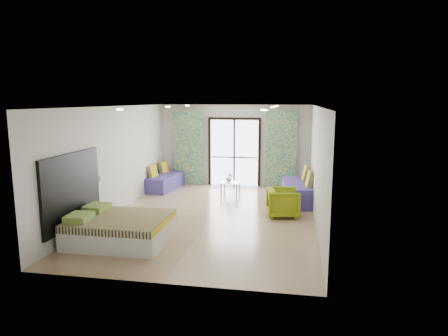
% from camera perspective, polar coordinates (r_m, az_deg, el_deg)
% --- Properties ---
extents(floor, '(5.00, 7.50, 0.01)m').
position_cam_1_polar(floor, '(9.99, -1.74, -6.88)').
color(floor, '#97795A').
rests_on(floor, ground).
extents(ceiling, '(5.00, 7.50, 0.01)m').
position_cam_1_polar(ceiling, '(9.58, -1.83, 8.79)').
color(ceiling, silver).
rests_on(ceiling, ground).
extents(wall_back, '(5.00, 0.01, 2.70)m').
position_cam_1_polar(wall_back, '(13.35, 1.50, 3.25)').
color(wall_back, silver).
rests_on(wall_back, ground).
extents(wall_front, '(5.00, 0.01, 2.70)m').
position_cam_1_polar(wall_front, '(6.14, -8.95, -4.58)').
color(wall_front, silver).
rests_on(wall_front, ground).
extents(wall_left, '(0.01, 7.50, 2.70)m').
position_cam_1_polar(wall_left, '(10.49, -15.28, 1.13)').
color(wall_left, silver).
rests_on(wall_left, ground).
extents(wall_right, '(0.01, 7.50, 2.70)m').
position_cam_1_polar(wall_right, '(9.51, 13.13, 0.36)').
color(wall_right, silver).
rests_on(wall_right, ground).
extents(balcony_door, '(1.76, 0.08, 2.28)m').
position_cam_1_polar(balcony_door, '(13.34, 1.48, 2.84)').
color(balcony_door, black).
rests_on(balcony_door, floor).
extents(balcony_rail, '(1.52, 0.03, 0.04)m').
position_cam_1_polar(balcony_rail, '(13.39, 1.48, 1.54)').
color(balcony_rail, '#595451').
rests_on(balcony_rail, balcony_door).
extents(curtain_left, '(1.00, 0.10, 2.50)m').
position_cam_1_polar(curtain_left, '(13.51, -5.14, 2.86)').
color(curtain_left, silver).
rests_on(curtain_left, floor).
extents(curtain_right, '(1.00, 0.10, 2.50)m').
position_cam_1_polar(curtain_right, '(13.05, 8.13, 2.56)').
color(curtain_right, silver).
rests_on(curtain_right, floor).
extents(downlight_a, '(0.12, 0.12, 0.02)m').
position_cam_1_polar(downlight_a, '(8.10, -14.64, 8.10)').
color(downlight_a, '#FFE0B2').
rests_on(downlight_a, ceiling).
extents(downlight_b, '(0.12, 0.12, 0.02)m').
position_cam_1_polar(downlight_b, '(7.40, 5.72, 8.24)').
color(downlight_b, '#FFE0B2').
rests_on(downlight_b, ceiling).
extents(downlight_c, '(0.12, 0.12, 0.02)m').
position_cam_1_polar(downlight_c, '(10.91, -8.04, 8.66)').
color(downlight_c, '#FFE0B2').
rests_on(downlight_c, ceiling).
extents(downlight_d, '(0.12, 0.12, 0.02)m').
position_cam_1_polar(downlight_d, '(10.39, 6.99, 8.63)').
color(downlight_d, '#FFE0B2').
rests_on(downlight_d, ceiling).
extents(downlight_e, '(0.12, 0.12, 0.02)m').
position_cam_1_polar(downlight_e, '(12.82, -5.25, 8.86)').
color(downlight_e, '#FFE0B2').
rests_on(downlight_e, ceiling).
extents(downlight_f, '(0.12, 0.12, 0.02)m').
position_cam_1_polar(downlight_f, '(12.39, 7.50, 8.78)').
color(downlight_f, '#FFE0B2').
rests_on(downlight_f, ceiling).
extents(headboard, '(0.06, 2.10, 1.50)m').
position_cam_1_polar(headboard, '(8.69, -20.85, -2.91)').
color(headboard, black).
rests_on(headboard, floor).
extents(switch_plate, '(0.02, 0.10, 0.10)m').
position_cam_1_polar(switch_plate, '(9.77, -17.18, -1.37)').
color(switch_plate, silver).
rests_on(switch_plate, wall_left).
extents(bed, '(1.90, 1.55, 0.66)m').
position_cam_1_polar(bed, '(8.44, -14.72, -8.41)').
color(bed, silver).
rests_on(bed, floor).
extents(daybed_left, '(0.86, 1.77, 0.84)m').
position_cam_1_polar(daybed_left, '(13.01, -8.47, -1.88)').
color(daybed_left, '#473A8B').
rests_on(daybed_left, floor).
extents(daybed_right, '(0.94, 2.05, 0.98)m').
position_cam_1_polar(daybed_right, '(11.48, 10.55, -3.28)').
color(daybed_right, '#473A8B').
rests_on(daybed_right, floor).
extents(coffee_table, '(0.58, 0.58, 0.64)m').
position_cam_1_polar(coffee_table, '(12.24, 0.92, -2.21)').
color(coffee_table, silver).
rests_on(coffee_table, floor).
extents(vase, '(0.20, 0.21, 0.18)m').
position_cam_1_polar(vase, '(12.29, 0.69, -1.53)').
color(vase, white).
rests_on(vase, coffee_table).
extents(armchair, '(0.81, 0.85, 0.77)m').
position_cam_1_polar(armchair, '(9.98, 8.45, -4.71)').
color(armchair, olive).
rests_on(armchair, floor).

